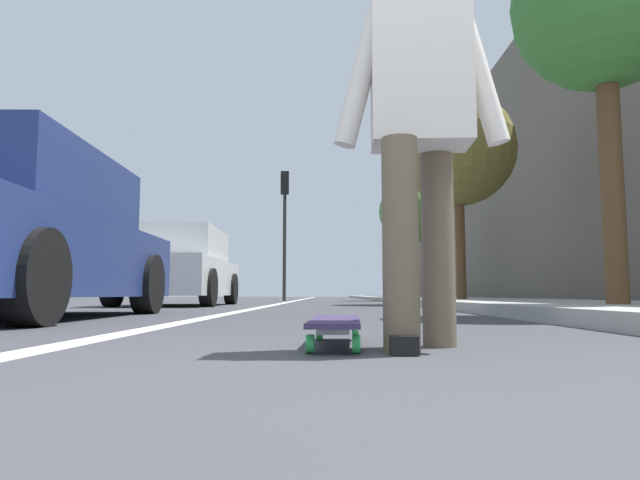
% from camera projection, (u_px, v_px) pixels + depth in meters
% --- Properties ---
extents(ground_plane, '(80.00, 80.00, 0.00)m').
position_uv_depth(ground_plane, '(334.00, 306.00, 10.74)').
color(ground_plane, '#38383D').
extents(lane_stripe_white, '(52.00, 0.16, 0.01)m').
position_uv_depth(lane_stripe_white, '(298.00, 300.00, 20.71)').
color(lane_stripe_white, silver).
rests_on(lane_stripe_white, ground).
extents(sidewalk_curb, '(52.00, 3.20, 0.12)m').
position_uv_depth(sidewalk_curb, '(425.00, 299.00, 18.66)').
color(sidewalk_curb, '#9E9B93').
rests_on(sidewalk_curb, ground).
extents(building_facade, '(40.00, 1.20, 8.02)m').
position_uv_depth(building_facade, '(481.00, 202.00, 22.98)').
color(building_facade, '#645C52').
rests_on(building_facade, ground).
extents(skateboard, '(0.85, 0.24, 0.11)m').
position_uv_depth(skateboard, '(336.00, 324.00, 2.37)').
color(skateboard, green).
rests_on(skateboard, ground).
extents(skater_person, '(0.45, 0.72, 1.64)m').
position_uv_depth(skater_person, '(420.00, 118.00, 2.30)').
color(skater_person, brown).
rests_on(skater_person, ground).
extents(parked_car_near, '(4.23, 1.99, 1.50)m').
position_uv_depth(parked_car_near, '(12.00, 238.00, 5.05)').
color(parked_car_near, navy).
rests_on(parked_car_near, ground).
extents(parked_car_mid, '(4.15, 1.97, 1.50)m').
position_uv_depth(parked_car_mid, '(179.00, 269.00, 11.11)').
color(parked_car_mid, silver).
rests_on(parked_car_mid, ground).
extents(traffic_light, '(0.33, 0.28, 4.54)m').
position_uv_depth(traffic_light, '(285.00, 212.00, 19.67)').
color(traffic_light, '#2D2D2D').
rests_on(traffic_light, ground).
extents(street_tree_near, '(1.82, 1.82, 4.14)m').
position_uv_depth(street_tree_near, '(603.00, 5.00, 5.76)').
color(street_tree_near, brown).
rests_on(street_tree_near, ground).
extents(street_tree_mid, '(2.47, 2.47, 4.60)m').
position_uv_depth(street_tree_mid, '(458.00, 150.00, 12.17)').
color(street_tree_mid, brown).
rests_on(street_tree_mid, ground).
extents(street_tree_far, '(2.16, 2.16, 4.13)m').
position_uv_depth(street_tree_far, '(410.00, 213.00, 19.26)').
color(street_tree_far, brown).
rests_on(street_tree_far, ground).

